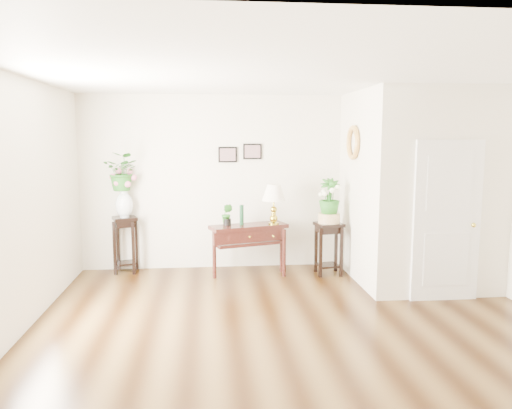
{
  "coord_description": "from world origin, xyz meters",
  "views": [
    {
      "loc": [
        -0.98,
        -5.32,
        2.14
      ],
      "look_at": [
        -0.33,
        1.3,
        1.23
      ],
      "focal_mm": 35.0,
      "sensor_mm": 36.0,
      "label": 1
    }
  ],
  "objects": [
    {
      "name": "narcissus",
      "position": [
        0.88,
        2.13,
        1.22
      ],
      "size": [
        0.32,
        0.32,
        0.57
      ],
      "primitive_type": "imported",
      "rotation": [
        0.0,
        0.0,
        -0.01
      ],
      "color": "#22651D",
      "rests_on": "ceramic_bowl"
    },
    {
      "name": "wall_front",
      "position": [
        0.0,
        -2.75,
        1.4
      ],
      "size": [
        6.0,
        0.02,
        2.8
      ],
      "primitive_type": "cube",
      "color": "silver",
      "rests_on": "ground"
    },
    {
      "name": "art_print_left",
      "position": [
        -0.65,
        2.73,
        1.85
      ],
      "size": [
        0.3,
        0.02,
        0.25
      ],
      "primitive_type": "cube",
      "color": "black",
      "rests_on": "wall_back"
    },
    {
      "name": "art_print_right",
      "position": [
        -0.25,
        2.73,
        1.9
      ],
      "size": [
        0.3,
        0.02,
        0.25
      ],
      "primitive_type": "cube",
      "color": "black",
      "rests_on": "wall_back"
    },
    {
      "name": "partition",
      "position": [
        2.1,
        1.77,
        1.4
      ],
      "size": [
        1.8,
        1.95,
        2.8
      ],
      "primitive_type": "cube",
      "color": "silver",
      "rests_on": "floor"
    },
    {
      "name": "table_lamp",
      "position": [
        0.03,
        2.22,
        1.14
      ],
      "size": [
        0.41,
        0.41,
        0.63
      ],
      "primitive_type": "cube",
      "rotation": [
        0.0,
        0.0,
        -0.17
      ],
      "color": "gold",
      "rests_on": "console_table"
    },
    {
      "name": "door",
      "position": [
        2.1,
        0.78,
        1.05
      ],
      "size": [
        0.9,
        0.05,
        2.1
      ],
      "primitive_type": "cube",
      "color": "silver",
      "rests_on": "floor"
    },
    {
      "name": "wall_ornament",
      "position": [
        1.16,
        1.9,
        2.05
      ],
      "size": [
        0.07,
        0.51,
        0.51
      ],
      "primitive_type": "torus",
      "rotation": [
        0.0,
        1.57,
        0.0
      ],
      "color": "tan",
      "rests_on": "partition"
    },
    {
      "name": "plant_stand_b",
      "position": [
        0.88,
        2.13,
        0.41
      ],
      "size": [
        0.45,
        0.45,
        0.81
      ],
      "primitive_type": "cube",
      "rotation": [
        0.0,
        0.0,
        0.18
      ],
      "color": "black",
      "rests_on": "floor"
    },
    {
      "name": "console_table",
      "position": [
        -0.36,
        2.22,
        0.4
      ],
      "size": [
        1.25,
        0.73,
        0.79
      ],
      "primitive_type": "cube",
      "rotation": [
        0.0,
        0.0,
        0.3
      ],
      "color": "black",
      "rests_on": "floor"
    },
    {
      "name": "potted_plant",
      "position": [
        -0.69,
        2.22,
        0.95
      ],
      "size": [
        0.21,
        0.19,
        0.31
      ],
      "primitive_type": "imported",
      "rotation": [
        0.0,
        0.0,
        -0.39
      ],
      "color": "#22651D",
      "rests_on": "console_table"
    },
    {
      "name": "plant_stand_a",
      "position": [
        -2.28,
        2.57,
        0.44
      ],
      "size": [
        0.44,
        0.44,
        0.89
      ],
      "primitive_type": "cube",
      "rotation": [
        0.0,
        0.0,
        0.33
      ],
      "color": "black",
      "rests_on": "floor"
    },
    {
      "name": "floor",
      "position": [
        0.0,
        0.0,
        0.0
      ],
      "size": [
        6.0,
        5.5,
        0.02
      ],
      "primitive_type": "cube",
      "color": "#543B1B",
      "rests_on": "ground"
    },
    {
      "name": "ceramic_bowl",
      "position": [
        0.88,
        2.13,
        0.89
      ],
      "size": [
        0.37,
        0.37,
        0.15
      ],
      "primitive_type": "cylinder",
      "rotation": [
        0.0,
        0.0,
        -0.12
      ],
      "color": "beige",
      "rests_on": "plant_stand_b"
    },
    {
      "name": "wall_back",
      "position": [
        0.0,
        2.75,
        1.4
      ],
      "size": [
        6.0,
        0.02,
        2.8
      ],
      "primitive_type": "cube",
      "color": "silver",
      "rests_on": "ground"
    },
    {
      "name": "lily_arrangement",
      "position": [
        -2.28,
        2.57,
        1.59
      ],
      "size": [
        0.66,
        0.61,
        0.6
      ],
      "primitive_type": "imported",
      "rotation": [
        0.0,
        0.0,
        -0.31
      ],
      "color": "#22651D",
      "rests_on": "porcelain_vase"
    },
    {
      "name": "porcelain_vase",
      "position": [
        -2.28,
        2.57,
        1.11
      ],
      "size": [
        0.28,
        0.28,
        0.47
      ],
      "primitive_type": null,
      "rotation": [
        0.0,
        0.0,
        -0.04
      ],
      "color": "white",
      "rests_on": "plant_stand_a"
    },
    {
      "name": "ceiling",
      "position": [
        0.0,
        0.0,
        2.8
      ],
      "size": [
        6.0,
        5.5,
        0.02
      ],
      "primitive_type": "cube",
      "color": "white",
      "rests_on": "ground"
    },
    {
      "name": "wall_left",
      "position": [
        -3.0,
        0.0,
        1.4
      ],
      "size": [
        0.02,
        5.5,
        2.8
      ],
      "primitive_type": "cube",
      "color": "silver",
      "rests_on": "ground"
    },
    {
      "name": "green_vase",
      "position": [
        -0.46,
        2.22,
        0.96
      ],
      "size": [
        0.07,
        0.07,
        0.31
      ],
      "primitive_type": "cylinder",
      "rotation": [
        0.0,
        0.0,
        -0.17
      ],
      "color": "#11351D",
      "rests_on": "console_table"
    }
  ]
}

